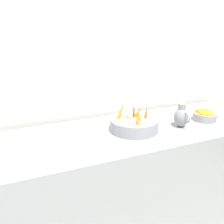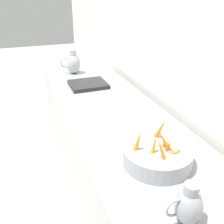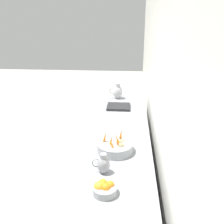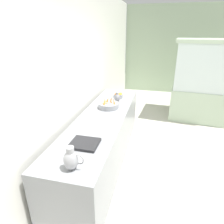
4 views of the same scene
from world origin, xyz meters
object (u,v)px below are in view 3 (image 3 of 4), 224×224
Objects in this scene: orange_bowl at (104,188)px; metal_pitcher_short at (103,164)px; vegetable_colander at (115,147)px; metal_pitcher_tall at (118,92)px.

orange_bowl is 1.02× the size of metal_pitcher_short.
vegetable_colander is at bearing -93.88° from orange_bowl.
orange_bowl is at bearing 97.64° from metal_pitcher_short.
orange_bowl is 0.28m from metal_pitcher_short.
metal_pitcher_tall is (0.02, -2.36, 0.07)m from orange_bowl.
metal_pitcher_tall is 1.34× the size of metal_pitcher_short.
metal_pitcher_tall is at bearing -89.51° from orange_bowl.
orange_bowl is (0.04, 0.65, -0.01)m from vegetable_colander.
metal_pitcher_short is at bearing 89.55° from metal_pitcher_tall.
metal_pitcher_tall reaches higher than vegetable_colander.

